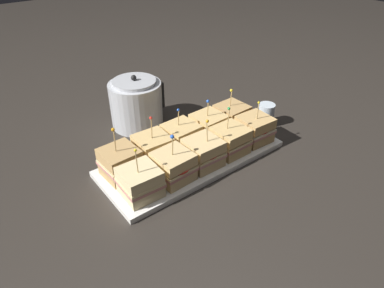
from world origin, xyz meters
name	(u,v)px	position (x,y,z in m)	size (l,w,h in m)	color
ground_plane	(192,160)	(0.00, 0.00, 0.00)	(6.00, 6.00, 0.00)	#2D2823
serving_platter	(192,158)	(0.00, 0.00, 0.01)	(0.61, 0.26, 0.02)	white
sandwich_front_far_left	(140,182)	(-0.23, -0.06, 0.06)	(0.11, 0.11, 0.16)	beige
sandwich_front_left	(174,166)	(-0.11, -0.06, 0.06)	(0.11, 0.11, 0.16)	#DBB77A
sandwich_front_center	(203,153)	(0.00, -0.06, 0.06)	(0.11, 0.11, 0.16)	#DBB77A
sandwich_front_right	(230,140)	(0.11, -0.06, 0.06)	(0.11, 0.11, 0.17)	tan
sandwich_front_far_right	(255,129)	(0.23, -0.06, 0.06)	(0.11, 0.11, 0.15)	tan
sandwich_back_far_left	(120,163)	(-0.23, 0.05, 0.06)	(0.11, 0.11, 0.17)	tan
sandwich_back_left	(153,149)	(-0.11, 0.06, 0.06)	(0.11, 0.11, 0.16)	tan
sandwich_back_center	(182,137)	(0.00, 0.06, 0.06)	(0.11, 0.11, 0.15)	tan
sandwich_back_right	(209,127)	(0.12, 0.05, 0.06)	(0.11, 0.11, 0.15)	tan
sandwich_back_far_right	(232,117)	(0.23, 0.06, 0.06)	(0.11, 0.11, 0.15)	tan
kettle_steel	(136,104)	(-0.02, 0.31, 0.09)	(0.22, 0.19, 0.20)	#B7BABF
drinking_glass	(266,115)	(0.37, 0.01, 0.04)	(0.06, 0.06, 0.09)	silver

